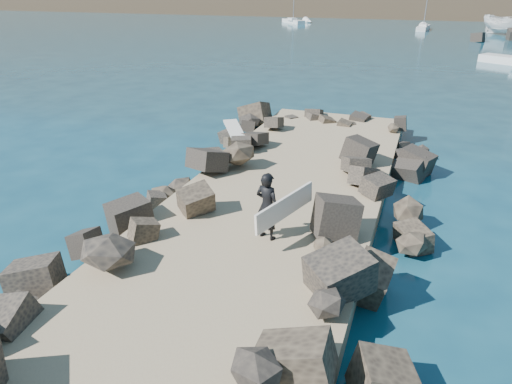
{
  "coord_description": "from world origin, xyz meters",
  "views": [
    {
      "loc": [
        3.72,
        -11.07,
        6.39
      ],
      "look_at": [
        0.0,
        -1.0,
        1.5
      ],
      "focal_mm": 32.0,
      "sensor_mm": 36.0,
      "label": 1
    }
  ],
  "objects_px": {
    "boat_imported": "(505,24)",
    "surfer_with_board": "(270,206)",
    "sailboat_e": "(293,21)",
    "surfboard_resting": "(236,136)"
  },
  "relations": [
    {
      "from": "surfer_with_board",
      "to": "sailboat_e",
      "type": "xyz_separation_m",
      "value": [
        -21.07,
        75.43,
        -1.13
      ]
    },
    {
      "from": "sailboat_e",
      "to": "boat_imported",
      "type": "bearing_deg",
      "value": -16.31
    },
    {
      "from": "surfboard_resting",
      "to": "surfer_with_board",
      "type": "distance_m",
      "value": 7.16
    },
    {
      "from": "surfer_with_board",
      "to": "sailboat_e",
      "type": "relative_size",
      "value": 0.25
    },
    {
      "from": "boat_imported",
      "to": "surfer_with_board",
      "type": "xyz_separation_m",
      "value": [
        -12.31,
        -65.67,
        0.1
      ]
    },
    {
      "from": "boat_imported",
      "to": "sailboat_e",
      "type": "bearing_deg",
      "value": 119.98
    },
    {
      "from": "surfer_with_board",
      "to": "surfboard_resting",
      "type": "bearing_deg",
      "value": 119.17
    },
    {
      "from": "boat_imported",
      "to": "surfer_with_board",
      "type": "relative_size",
      "value": 3.51
    },
    {
      "from": "boat_imported",
      "to": "sailboat_e",
      "type": "height_order",
      "value": "sailboat_e"
    },
    {
      "from": "surfboard_resting",
      "to": "surfer_with_board",
      "type": "bearing_deg",
      "value": -97.27
    }
  ]
}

